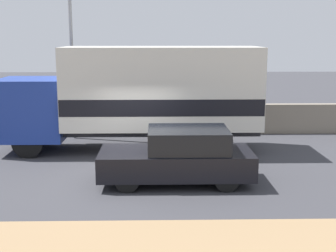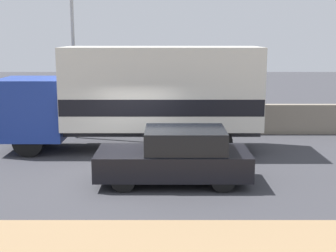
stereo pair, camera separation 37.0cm
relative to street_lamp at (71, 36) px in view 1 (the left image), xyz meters
The scene contains 6 objects.
ground_plane 6.98m from the street_lamp, 61.61° to the right, with size 80.00×80.00×0.00m, color #38383D.
stone_wall_backdrop 4.44m from the street_lamp, 16.17° to the left, with size 60.00×0.35×1.24m.
street_lamp is the anchor object (origin of this frame).
box_truck 4.04m from the street_lamp, 36.69° to the right, with size 9.06×2.51×3.67m.
car_hatchback 7.81m from the street_lamp, 56.26° to the right, with size 4.22×1.86×1.53m.
pedestrian 3.86m from the street_lamp, behind, with size 0.38×0.38×1.77m.
Camera 1 is at (0.63, -13.45, 4.04)m, focal length 50.00 mm.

